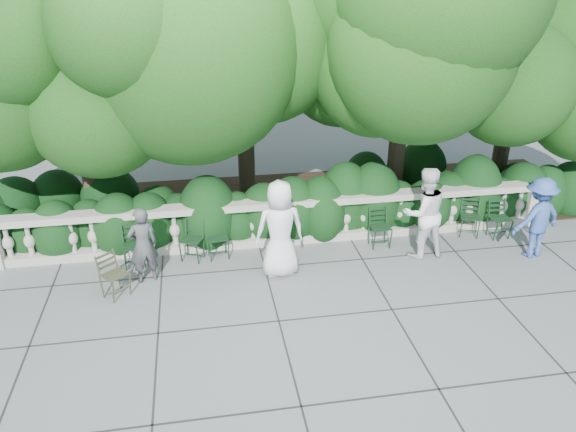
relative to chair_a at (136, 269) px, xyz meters
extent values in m
plane|color=#5A5C62|center=(3.00, -1.17, 0.00)|extent=(90.00, 90.00, 0.00)
cube|color=#9E998E|center=(3.00, 0.63, 0.09)|extent=(12.00, 0.32, 0.18)
cube|color=#9E998E|center=(3.00, 0.63, 0.93)|extent=(12.00, 0.36, 0.14)
cube|color=#9E998E|center=(8.78, 0.63, 0.50)|extent=(0.44, 0.44, 1.00)
cylinder|color=#3F3023|center=(-1.00, 2.23, 1.40)|extent=(0.40, 0.40, 2.80)
ellipsoid|color=#11350E|center=(-1.00, 1.79, 3.68)|extent=(5.28, 5.28, 3.96)
cylinder|color=#3F3023|center=(2.50, 2.83, 1.70)|extent=(0.40, 0.40, 3.40)
ellipsoid|color=#11350E|center=(2.50, 2.31, 4.44)|extent=(6.24, 6.24, 4.68)
cylinder|color=#3F3023|center=(6.00, 2.13, 1.50)|extent=(0.40, 0.40, 3.00)
ellipsoid|color=#11350E|center=(6.00, 1.67, 3.92)|extent=(5.52, 5.52, 4.14)
cylinder|color=#3F3023|center=(9.00, 2.63, 1.30)|extent=(0.40, 0.40, 2.60)
ellipsoid|color=#11350E|center=(9.00, 2.23, 3.40)|extent=(4.80, 4.80, 3.60)
imported|color=white|center=(2.77, -0.61, 0.95)|extent=(0.96, 0.66, 1.90)
imported|color=#404146|center=(0.24, -0.45, 0.75)|extent=(0.63, 0.51, 1.50)
imported|color=white|center=(5.71, -0.37, 0.95)|extent=(0.99, 0.81, 1.90)
imported|color=#34509D|center=(7.96, -0.76, 0.84)|extent=(1.20, 0.85, 1.69)
camera|label=1|loc=(1.34, -9.90, 5.64)|focal=35.00mm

